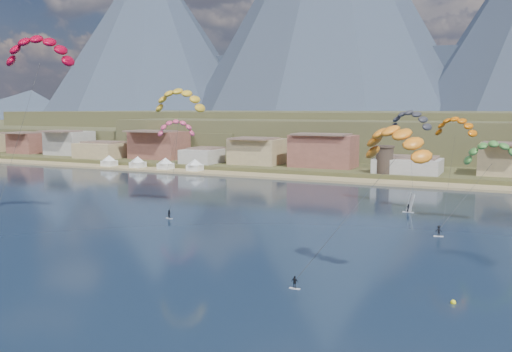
# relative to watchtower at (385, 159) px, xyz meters

# --- Properties ---
(ground) EXTENTS (2400.00, 2400.00, 0.00)m
(ground) POSITION_rel_watchtower_xyz_m (-5.00, -114.00, -6.37)
(ground) COLOR black
(ground) RESTS_ON ground
(beach) EXTENTS (2200.00, 12.00, 0.90)m
(beach) POSITION_rel_watchtower_xyz_m (-5.00, -8.00, -6.12)
(beach) COLOR tan
(beach) RESTS_ON ground
(land) EXTENTS (2200.00, 900.00, 4.00)m
(land) POSITION_rel_watchtower_xyz_m (-5.00, 446.00, -6.37)
(land) COLOR brown
(land) RESTS_ON ground
(foothills) EXTENTS (940.00, 210.00, 18.00)m
(foothills) POSITION_rel_watchtower_xyz_m (17.39, 118.47, 2.71)
(foothills) COLOR brown
(foothills) RESTS_ON ground
(mountain_ridge) EXTENTS (2060.00, 480.00, 400.00)m
(mountain_ridge) POSITION_rel_watchtower_xyz_m (-19.60, 709.65, 143.94)
(mountain_ridge) COLOR #2C384A
(mountain_ridge) RESTS_ON ground
(town) EXTENTS (400.00, 24.00, 12.00)m
(town) POSITION_rel_watchtower_xyz_m (-45.00, 8.00, 1.63)
(town) COLOR beige
(town) RESTS_ON ground
(watchtower) EXTENTS (5.82, 5.82, 8.60)m
(watchtower) POSITION_rel_watchtower_xyz_m (0.00, 0.00, 0.00)
(watchtower) COLOR #47382D
(watchtower) RESTS_ON ground
(beach_tents) EXTENTS (43.40, 6.40, 5.00)m
(beach_tents) POSITION_rel_watchtower_xyz_m (-81.25, -8.00, -2.66)
(beach_tents) COLOR white
(beach_tents) RESTS_ON ground
(kitesurfer_red) EXTENTS (13.44, 20.47, 36.94)m
(kitesurfer_red) POSITION_rel_watchtower_xyz_m (-42.95, -94.03, 26.71)
(kitesurfer_red) COLOR silver
(kitesurfer_red) RESTS_ON ground
(kitesurfer_yellow) EXTENTS (12.04, 13.30, 27.33)m
(kitesurfer_yellow) POSITION_rel_watchtower_xyz_m (-29.05, -69.28, 17.92)
(kitesurfer_yellow) COLOR silver
(kitesurfer_yellow) RESTS_ON ground
(kitesurfer_orange) EXTENTS (16.20, 12.59, 22.30)m
(kitesurfer_orange) POSITION_rel_watchtower_xyz_m (23.10, -101.11, 11.93)
(kitesurfer_orange) COLOR silver
(kitesurfer_orange) RESTS_ON ground
(kitesurfer_green) EXTENTS (13.62, 16.78, 19.90)m
(kitesurfer_green) POSITION_rel_watchtower_xyz_m (32.50, -58.70, 7.91)
(kitesurfer_green) COLOR silver
(kitesurfer_green) RESTS_ON ground
(distant_kite_pink) EXTENTS (10.49, 8.75, 20.66)m
(distant_kite_pink) POSITION_rel_watchtower_xyz_m (-44.61, -47.08, 11.16)
(distant_kite_pink) COLOR #262626
(distant_kite_pink) RESTS_ON ground
(distant_kite_dark) EXTENTS (10.55, 7.39, 22.98)m
(distant_kite_dark) POSITION_rel_watchtower_xyz_m (15.07, -44.91, 13.67)
(distant_kite_dark) COLOR #262626
(distant_kite_dark) RESTS_ON ground
(distant_kite_orange) EXTENTS (9.51, 7.26, 21.67)m
(distant_kite_orange) POSITION_rel_watchtower_xyz_m (25.20, -51.77, 12.54)
(distant_kite_orange) COLOR #262626
(distant_kite_orange) RESTS_ON ground
(windsurfer) EXTENTS (2.38, 2.58, 4.18)m
(windsurfer) POSITION_rel_watchtower_xyz_m (16.60, -51.77, -5.04)
(windsurfer) COLOR silver
(windsurfer) RESTS_ON ground
(buoy) EXTENTS (0.64, 0.64, 0.64)m
(buoy) POSITION_rel_watchtower_xyz_m (31.06, -106.15, -6.26)
(buoy) COLOR yellow
(buoy) RESTS_ON ground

